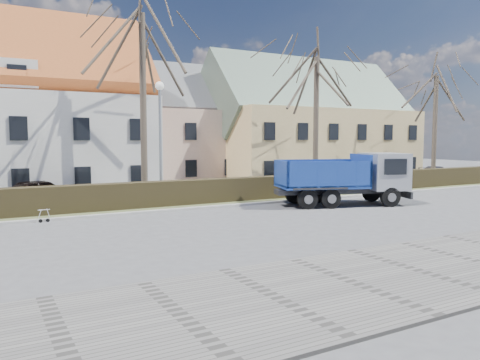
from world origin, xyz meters
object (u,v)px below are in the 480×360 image
parked_car_a (41,192)px  cart_frame (39,216)px  dump_truck (338,178)px  parked_car_b (436,173)px  streetlight (160,143)px

parked_car_a → cart_frame: bearing=151.7°
cart_frame → parked_car_a: 5.98m
dump_truck → parked_car_a: dump_truck is taller
dump_truck → parked_car_b: bearing=41.7°
streetlight → parked_car_b: 25.61m
dump_truck → parked_car_a: 15.97m
cart_frame → dump_truck: bearing=-7.9°
dump_truck → streetlight: bearing=168.7°
dump_truck → streetlight: size_ratio=1.08×
dump_truck → streetlight: (-8.21, 4.71, 1.88)m
streetlight → parked_car_b: bearing=5.9°
dump_truck → cart_frame: bearing=-169.3°
cart_frame → parked_car_b: 32.13m
dump_truck → parked_car_a: bearing=168.7°
streetlight → parked_car_b: (25.34, 2.62, -2.69)m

